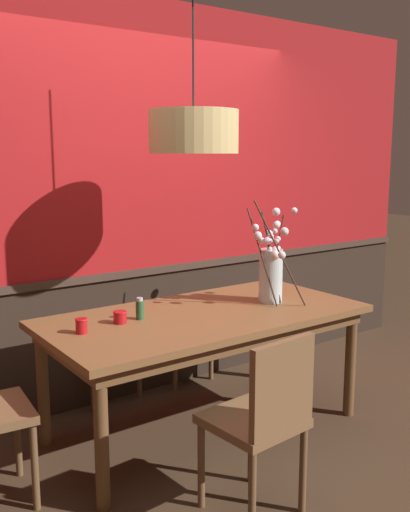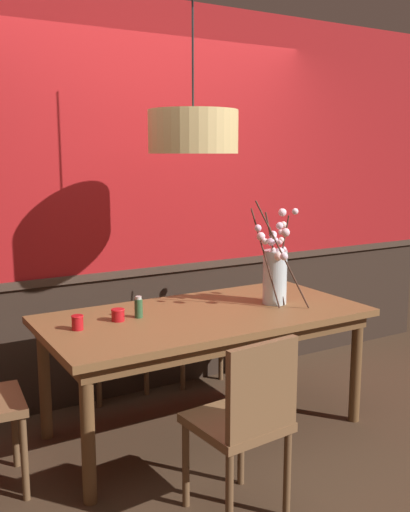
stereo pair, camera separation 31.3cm
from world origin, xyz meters
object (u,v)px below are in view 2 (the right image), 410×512
Objects in this scene: vase_with_blossoms at (275,273)px; candle_holder_nearer_center at (118,315)px; chair_near_side_left at (246,417)px; chair_far_side_left at (106,320)px; candle_holder_nearer_edge at (77,322)px; dining_table at (205,325)px; pendant_lamp at (193,132)px; condiment_bottle at (139,308)px; chair_far_side_right at (184,311)px.

vase_with_blossoms reaches higher than candle_holder_nearer_center.
chair_far_side_left reaches higher than chair_near_side_left.
chair_near_side_left is at bearing -62.91° from candle_holder_nearer_edge.
vase_with_blossoms is (0.80, 0.84, 0.45)m from chair_near_side_left.
vase_with_blossoms is 1.04m from candle_holder_nearer_center.
dining_table is 2.10× the size of chair_far_side_left.
chair_near_side_left is at bearing -104.40° from pendant_lamp.
condiment_bottle is 1.07m from pendant_lamp.
chair_near_side_left is 11.02× the size of candle_holder_nearer_edge.
pendant_lamp is (0.22, -0.90, 1.30)m from chair_far_side_left.
chair_far_side_left is 1.60m from pendant_lamp.
chair_far_side_right is 1.40m from candle_holder_nearer_edge.
vase_with_blossoms is (0.50, -0.04, 0.28)m from dining_table.
chair_far_side_right is at bearing 70.39° from chair_near_side_left.
condiment_bottle is at bearing 164.18° from pendant_lamp.
chair_far_side_right is 11.46× the size of candle_holder_nearer_center.
chair_far_side_right is at bearing -4.25° from chair_far_side_left.
chair_far_side_right is 7.15× the size of condiment_bottle.
chair_far_side_left is 0.91× the size of pendant_lamp.
chair_near_side_left reaches higher than dining_table.
vase_with_blossoms is (0.79, -0.95, 0.43)m from chair_far_side_left.
vase_with_blossoms reaches higher than dining_table.
chair_near_side_left is 1.24m from vase_with_blossoms.
chair_near_side_left reaches higher than candle_holder_nearer_center.
chair_far_side_right reaches higher than candle_holder_nearer_edge.
pendant_lamp reaches higher than condiment_bottle.
pendant_lamp is (-0.57, 0.06, 0.87)m from vase_with_blossoms.
chair_far_side_right is 0.99× the size of chair_far_side_left.
condiment_bottle is (-0.39, 0.11, 0.14)m from dining_table.
chair_far_side_left is 0.86m from condiment_bottle.
vase_with_blossoms is 0.91m from condiment_bottle.
chair_far_side_right is 1.02m from vase_with_blossoms.
pendant_lamp reaches higher than candle_holder_nearer_edge.
candle_holder_nearer_edge is 0.39m from condiment_bottle.
chair_far_side_right reaches higher than chair_near_side_left.
dining_table is at bearing 175.22° from vase_with_blossoms.
vase_with_blossoms reaches higher than chair_near_side_left.
condiment_bottle is 0.13× the size of pendant_lamp.
chair_far_side_left reaches higher than dining_table.
condiment_bottle reaches higher than dining_table.
candle_holder_nearer_edge reaches higher than dining_table.
dining_table is 0.43m from condiment_bottle.
vase_with_blossoms is 0.66× the size of pendant_lamp.
candle_holder_nearer_center is at bearing -178.04° from condiment_bottle.
chair_far_side_left is 11.40× the size of candle_holder_nearer_edge.
candle_holder_nearer_edge reaches higher than candle_holder_nearer_center.
dining_table is 2.89× the size of vase_with_blossoms.
chair_near_side_left is (-0.62, -1.75, -0.00)m from chair_far_side_right.
chair_near_side_left is at bearing -77.25° from candle_holder_nearer_center.
chair_far_side_left is at bearing 60.63° from candle_holder_nearer_edge.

